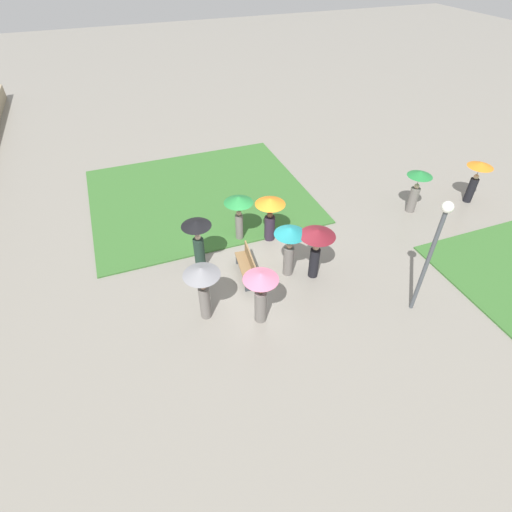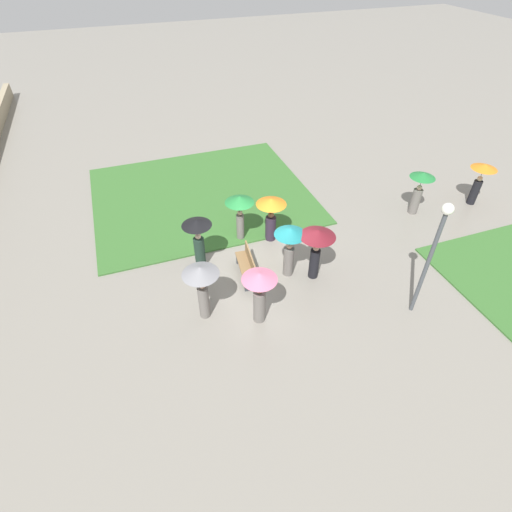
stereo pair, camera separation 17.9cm
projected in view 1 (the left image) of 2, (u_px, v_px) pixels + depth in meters
ground_plane at (261, 266)px, 14.09m from camera, size 90.00×90.00×0.00m
lawn_patch_near at (199, 195)px, 17.64m from camera, size 7.97×9.19×0.06m
park_bench at (248, 265)px, 13.40m from camera, size 1.64×0.60×0.90m
lamp_post at (434, 244)px, 10.94m from camera, size 0.32×0.32×3.90m
crowd_person_black at (198, 236)px, 13.23m from camera, size 1.00×1.00×1.96m
crowd_person_maroon at (317, 241)px, 12.76m from camera, size 1.17×1.17×1.95m
crowd_person_orange at (270, 211)px, 14.49m from camera, size 1.10×1.10×1.79m
crowd_person_pink at (261, 288)px, 11.35m from camera, size 1.03×1.03×1.90m
crowd_person_grey at (202, 281)px, 11.36m from camera, size 1.08×1.08×1.98m
crowd_person_green at (239, 207)px, 14.34m from camera, size 1.06×1.06×1.88m
crowd_person_teal at (290, 241)px, 12.91m from camera, size 1.05×1.05×1.92m
lone_walker_far_path at (477, 175)px, 16.51m from camera, size 1.03×1.03×1.83m
lone_walker_near_lawn at (417, 185)px, 15.96m from camera, size 0.99×0.99×1.84m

